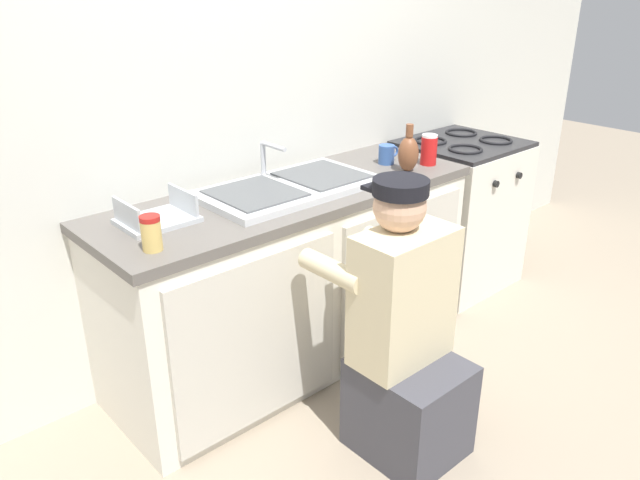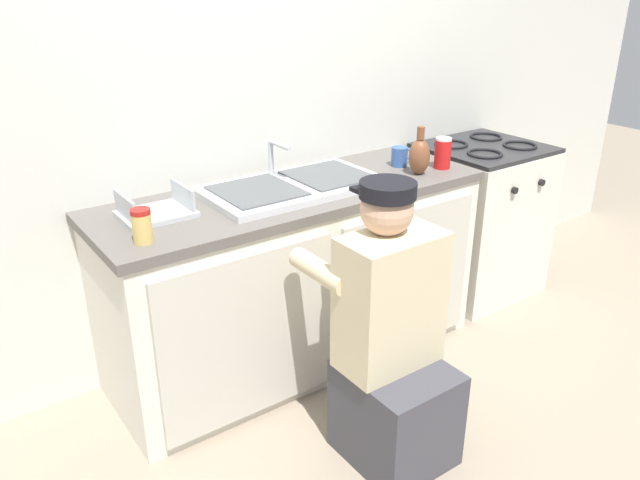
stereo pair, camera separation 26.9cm
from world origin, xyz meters
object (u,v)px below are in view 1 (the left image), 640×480
object	(u,v)px
plumber_person	(404,345)
condiment_jar	(151,233)
coffee_mug	(387,154)
soda_cup_red	(429,150)
stove_range	(456,213)
vase_decorative	(408,153)
sink_double_basin	(290,187)
dish_rack_tray	(157,217)

from	to	relation	value
plumber_person	condiment_jar	distance (m)	1.02
coffee_mug	soda_cup_red	bearing A→B (deg)	-46.15
condiment_jar	plumber_person	bearing A→B (deg)	-40.48
stove_range	vase_decorative	size ratio (longest dim) A/B	3.85
coffee_mug	soda_cup_red	world-z (taller)	soda_cup_red
plumber_person	vase_decorative	distance (m)	1.04
sink_double_basin	soda_cup_red	xyz separation A→B (m)	(0.78, -0.15, 0.06)
soda_cup_red	condiment_jar	bearing A→B (deg)	-178.95
coffee_mug	vase_decorative	xyz separation A→B (m)	(-0.02, -0.16, 0.04)
plumber_person	vase_decorative	world-z (taller)	plumber_person
plumber_person	dish_rack_tray	bearing A→B (deg)	124.31
dish_rack_tray	soda_cup_red	bearing A→B (deg)	-7.82
sink_double_basin	soda_cup_red	bearing A→B (deg)	-10.79
stove_range	vase_decorative	xyz separation A→B (m)	(-0.66, -0.15, 0.52)
sink_double_basin	dish_rack_tray	distance (m)	0.63
sink_double_basin	stove_range	size ratio (longest dim) A/B	0.90
vase_decorative	dish_rack_tray	bearing A→B (deg)	170.90
coffee_mug	sink_double_basin	bearing A→B (deg)	-179.87
sink_double_basin	vase_decorative	distance (m)	0.64
sink_double_basin	dish_rack_tray	xyz separation A→B (m)	(-0.62, 0.04, 0.01)
coffee_mug	vase_decorative	world-z (taller)	vase_decorative
stove_range	vase_decorative	world-z (taller)	vase_decorative
sink_double_basin	plumber_person	xyz separation A→B (m)	(-0.07, -0.76, -0.43)
stove_range	coffee_mug	bearing A→B (deg)	179.67
condiment_jar	vase_decorative	world-z (taller)	vase_decorative
vase_decorative	sink_double_basin	bearing A→B (deg)	165.92
soda_cup_red	coffee_mug	bearing A→B (deg)	133.85
dish_rack_tray	coffee_mug	bearing A→B (deg)	-1.95
vase_decorative	soda_cup_red	bearing A→B (deg)	1.97
stove_range	condiment_jar	distance (m)	2.10
coffee_mug	plumber_person	bearing A→B (deg)	-132.75
plumber_person	coffee_mug	xyz separation A→B (m)	(0.71, 0.76, 0.45)
coffee_mug	condiment_jar	distance (m)	1.41
sink_double_basin	condiment_jar	size ratio (longest dim) A/B	6.25
stove_range	condiment_jar	world-z (taller)	condiment_jar
stove_range	soda_cup_red	world-z (taller)	soda_cup_red
plumber_person	stove_range	bearing A→B (deg)	29.54
plumber_person	condiment_jar	xyz separation A→B (m)	(-0.69, 0.59, 0.47)
sink_double_basin	plumber_person	bearing A→B (deg)	-95.44
sink_double_basin	vase_decorative	bearing A→B (deg)	-14.08
stove_range	plumber_person	world-z (taller)	plumber_person
stove_range	coffee_mug	xyz separation A→B (m)	(-0.64, 0.00, 0.48)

